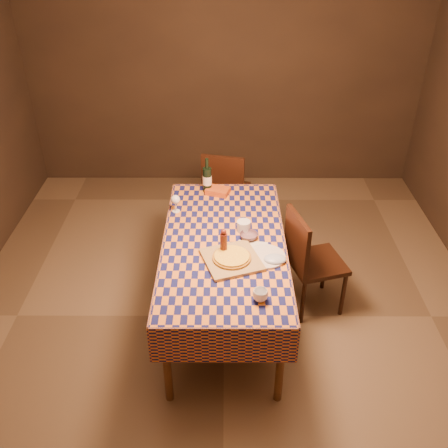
# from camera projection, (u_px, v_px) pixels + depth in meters

# --- Properties ---
(room) EXTENTS (5.00, 5.10, 2.70)m
(room) POSITION_uv_depth(u_px,v_px,m) (224.00, 174.00, 3.49)
(room) COLOR brown
(room) RESTS_ON ground
(dining_table) EXTENTS (0.94, 1.84, 0.77)m
(dining_table) POSITION_uv_depth(u_px,v_px,m) (224.00, 250.00, 3.85)
(dining_table) COLOR brown
(dining_table) RESTS_ON ground
(cutting_board) EXTENTS (0.49, 0.49, 0.02)m
(cutting_board) POSITION_uv_depth(u_px,v_px,m) (232.00, 260.00, 3.60)
(cutting_board) COLOR #9C7F49
(cutting_board) RESTS_ON dining_table
(pizza) EXTENTS (0.33, 0.33, 0.03)m
(pizza) POSITION_uv_depth(u_px,v_px,m) (232.00, 257.00, 3.58)
(pizza) COLOR #9A6419
(pizza) RESTS_ON cutting_board
(pepper_mill) EXTENTS (0.07, 0.07, 0.22)m
(pepper_mill) POSITION_uv_depth(u_px,v_px,m) (224.00, 243.00, 3.61)
(pepper_mill) COLOR #521A13
(pepper_mill) RESTS_ON dining_table
(bowl) EXTENTS (0.15, 0.15, 0.04)m
(bowl) POSITION_uv_depth(u_px,v_px,m) (249.00, 236.00, 3.83)
(bowl) COLOR #644654
(bowl) RESTS_ON dining_table
(wine_glass) EXTENTS (0.08, 0.08, 0.15)m
(wine_glass) POSITION_uv_depth(u_px,v_px,m) (175.00, 200.00, 4.12)
(wine_glass) COLOR white
(wine_glass) RESTS_ON dining_table
(wine_bottle) EXTENTS (0.11, 0.11, 0.32)m
(wine_bottle) POSITION_uv_depth(u_px,v_px,m) (207.00, 179.00, 4.40)
(wine_bottle) COLOR black
(wine_bottle) RESTS_ON dining_table
(deli_tub) EXTENTS (0.13, 0.13, 0.09)m
(deli_tub) POSITION_uv_depth(u_px,v_px,m) (244.00, 226.00, 3.91)
(deli_tub) COLOR silver
(deli_tub) RESTS_ON dining_table
(takeout_container) EXTENTS (0.23, 0.20, 0.05)m
(takeout_container) POSITION_uv_depth(u_px,v_px,m) (218.00, 191.00, 4.42)
(takeout_container) COLOR #B74B18
(takeout_container) RESTS_ON dining_table
(white_plate) EXTENTS (0.34, 0.34, 0.02)m
(white_plate) POSITION_uv_depth(u_px,v_px,m) (265.00, 256.00, 3.64)
(white_plate) COLOR silver
(white_plate) RESTS_ON dining_table
(tumbler) EXTENTS (0.12, 0.12, 0.08)m
(tumbler) POSITION_uv_depth(u_px,v_px,m) (260.00, 295.00, 3.23)
(tumbler) COLOR white
(tumbler) RESTS_ON dining_table
(flour_patch) EXTENTS (0.25, 0.20, 0.00)m
(flour_patch) POSITION_uv_depth(u_px,v_px,m) (252.00, 248.00, 3.74)
(flour_patch) COLOR silver
(flour_patch) RESTS_ON dining_table
(flour_bag) EXTENTS (0.18, 0.14, 0.05)m
(flour_bag) POSITION_uv_depth(u_px,v_px,m) (275.00, 259.00, 3.58)
(flour_bag) COLOR #A8BDD8
(flour_bag) RESTS_ON dining_table
(chair_far) EXTENTS (0.50, 0.51, 0.93)m
(chair_far) POSITION_uv_depth(u_px,v_px,m) (225.00, 188.00, 5.02)
(chair_far) COLOR black
(chair_far) RESTS_ON ground
(chair_right) EXTENTS (0.53, 0.52, 0.93)m
(chair_right) POSITION_uv_depth(u_px,v_px,m) (308.00, 257.00, 4.05)
(chair_right) COLOR black
(chair_right) RESTS_ON ground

